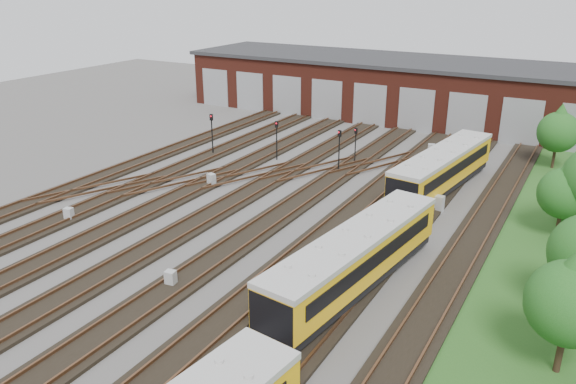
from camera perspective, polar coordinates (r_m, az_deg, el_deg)
The scene contains 18 objects.
ground at distance 32.07m, azimuth -11.90°, elevation -7.05°, with size 120.00×120.00×0.00m, color #4E4B48.
track_network at distance 32.50m, azimuth -11.45°, elevation -6.39°, with size 30.40×70.00×0.33m.
maintenance_shed at distance 64.81m, azimuth 12.00°, elevation 10.28°, with size 51.00×12.50×6.35m.
grass_verge at distance 34.15m, azimuth 26.07°, elevation -7.03°, with size 8.00×55.00×0.05m, color #22521B.
metro_train at distance 28.28m, azimuth 6.85°, elevation -6.72°, with size 4.13×45.68×2.79m.
signal_mast_0 at distance 49.87m, azimuth -7.74°, elevation 6.34°, with size 0.31×0.30×3.67m.
signal_mast_1 at distance 47.43m, azimuth 6.88°, elevation 5.16°, with size 0.27×0.26×3.09m.
signal_mast_2 at distance 48.04m, azimuth -1.16°, elevation 5.77°, with size 0.30×0.28×3.41m.
signal_mast_3 at distance 44.94m, azimuth 5.22°, elevation 4.68°, with size 0.30×0.29×3.52m.
relay_cabinet_0 at distance 39.07m, azimuth -21.36°, elevation -2.12°, with size 0.53×0.44×0.88m, color #ABAFB1.
relay_cabinet_1 at distance 42.85m, azimuth -7.78°, elevation 1.25°, with size 0.56×0.47×0.94m, color #ABAFB1.
relay_cabinet_2 at distance 29.60m, azimuth -11.83°, elevation -8.61°, with size 0.52×0.44×0.87m, color #ABAFB1.
relay_cabinet_3 at distance 51.60m, azimuth 14.34°, elevation 4.23°, with size 0.57×0.48×0.95m, color #ABAFB1.
relay_cabinet_4 at distance 39.04m, azimuth 15.03°, elevation -1.17°, with size 0.68×0.57×1.13m, color #ABAFB1.
tree_0 at distance 50.44m, azimuth 25.83°, elevation 5.94°, with size 3.28×3.28×5.43m.
tree_1 at distance 36.85m, azimuth 26.32°, elevation 0.41°, with size 3.04×3.04×5.04m.
tree_3 at distance 24.17m, azimuth 26.89°, elevation -9.23°, with size 3.39×3.39×5.62m.
bush_1 at distance 40.43m, azimuth 26.79°, elevation -1.82°, with size 1.39×1.39×1.39m, color #1B4E16.
Camera 1 is at (19.40, -20.74, 14.90)m, focal length 35.00 mm.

